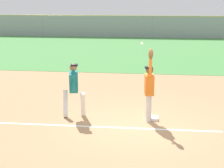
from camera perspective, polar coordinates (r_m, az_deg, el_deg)
name	(u,v)px	position (r m, az deg, el deg)	size (l,w,h in m)	color
ground_plane	(139,125)	(10.71, 4.31, -6.60)	(75.34, 75.34, 0.00)	tan
outfield_grass	(150,50)	(26.02, 6.10, 5.42)	(42.77, 16.72, 0.01)	#4C8C47
chalk_foul_line	(19,124)	(11.17, -14.74, -6.14)	(12.00, 0.10, 0.01)	white
first_base	(152,118)	(11.24, 6.44, -5.44)	(0.38, 0.38, 0.08)	white
fielder	(149,86)	(10.77, 5.98, -0.28)	(0.31, 0.90, 2.28)	silver
runner	(74,86)	(11.20, -6.13, -0.39)	(0.81, 0.84, 1.72)	white
baseball	(142,43)	(10.72, 4.81, 6.49)	(0.07, 0.07, 0.07)	white
outfield_fence	(152,27)	(34.22, 6.44, 9.10)	(42.85, 0.08, 2.06)	#93999E
parked_car_tan	(35,26)	(40.22, -12.26, 9.04)	(4.58, 2.50, 1.25)	tan
parked_car_blue	(92,26)	(38.89, -3.15, 9.18)	(4.53, 2.37, 1.25)	#23389E
parked_car_white	(149,27)	(37.73, 5.96, 8.99)	(4.48, 2.27, 1.25)	white
parked_car_red	(208,28)	(37.99, 15.08, 8.63)	(4.55, 2.41, 1.25)	#B21E1E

